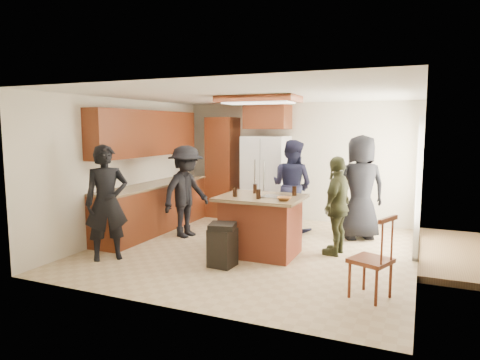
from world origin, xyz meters
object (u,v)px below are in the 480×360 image
at_px(person_behind_left, 292,186).
at_px(person_counter, 186,192).
at_px(person_side_right, 337,206).
at_px(person_behind_right, 360,188).
at_px(kitchen_island, 261,225).
at_px(refrigerator, 266,179).
at_px(spindle_chair, 372,261).
at_px(trash_bin, 223,245).
at_px(person_front_left, 107,203).

bearing_deg(person_behind_left, person_counter, 50.95).
distance_m(person_side_right, person_counter, 2.72).
distance_m(person_behind_left, person_behind_right, 1.30).
xyz_separation_m(person_behind_left, kitchen_island, (0.01, -1.71, -0.40)).
xyz_separation_m(person_behind_left, person_counter, (-1.63, -1.21, -0.04)).
distance_m(person_counter, refrigerator, 2.04).
height_order(person_counter, spindle_chair, person_counter).
xyz_separation_m(person_counter, trash_bin, (1.33, -1.26, -0.51)).
bearing_deg(spindle_chair, person_side_right, 114.00).
bearing_deg(refrigerator, kitchen_island, -71.90).
relative_size(person_front_left, person_counter, 1.05).
bearing_deg(person_behind_right, person_counter, -9.98).
xyz_separation_m(person_behind_left, person_behind_right, (1.29, -0.13, 0.05)).
xyz_separation_m(refrigerator, trash_bin, (0.46, -3.10, -0.58)).
relative_size(person_counter, trash_bin, 2.64).
distance_m(person_side_right, refrigerator, 2.62).
bearing_deg(kitchen_island, person_counter, 163.08).
bearing_deg(kitchen_island, person_side_right, 24.29).
xyz_separation_m(person_front_left, person_behind_left, (2.04, 2.84, 0.01)).
distance_m(person_front_left, trash_bin, 1.87).
bearing_deg(trash_bin, person_behind_left, 83.19).
distance_m(person_behind_left, person_counter, 2.03).
bearing_deg(kitchen_island, refrigerator, 108.10).
relative_size(person_front_left, kitchen_island, 1.36).
distance_m(person_behind_left, refrigerator, 0.99).
bearing_deg(spindle_chair, person_behind_left, 122.65).
relative_size(person_counter, kitchen_island, 1.30).
bearing_deg(spindle_chair, person_front_left, -179.70).
xyz_separation_m(person_behind_right, trash_bin, (-1.59, -2.34, -0.61)).
bearing_deg(person_side_right, refrigerator, -126.06).
bearing_deg(person_behind_right, person_front_left, 8.89).
height_order(person_behind_left, person_counter, person_behind_left).
height_order(person_behind_right, person_side_right, person_behind_right).
bearing_deg(person_front_left, person_behind_right, -7.50).
relative_size(person_behind_left, kitchen_island, 1.37).
distance_m(person_front_left, person_side_right, 3.53).
relative_size(refrigerator, trash_bin, 2.86).
distance_m(person_behind_right, kitchen_island, 2.08).
bearing_deg(person_counter, kitchen_island, -93.55).
relative_size(person_behind_right, spindle_chair, 1.87).
bearing_deg(trash_bin, kitchen_island, 68.33).
xyz_separation_m(person_front_left, refrigerator, (1.28, 3.47, 0.03)).
height_order(person_counter, kitchen_island, person_counter).
relative_size(person_front_left, spindle_chair, 1.75).
bearing_deg(person_behind_right, trash_bin, 25.54).
xyz_separation_m(person_counter, spindle_chair, (3.43, -1.61, -0.38)).
bearing_deg(person_counter, trash_bin, -120.02).
bearing_deg(person_counter, person_behind_right, -56.38).
xyz_separation_m(person_side_right, trash_bin, (-1.39, -1.25, -0.46)).
relative_size(trash_bin, spindle_chair, 0.63).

